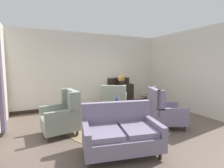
{
  "coord_description": "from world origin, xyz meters",
  "views": [
    {
      "loc": [
        -2.11,
        -3.83,
        1.71
      ],
      "look_at": [
        -0.03,
        0.61,
        1.13
      ],
      "focal_mm": 26.75,
      "sensor_mm": 36.0,
      "label": 1
    }
  ],
  "objects_px": {
    "settee": "(120,133)",
    "gramophone": "(123,78)",
    "side_table": "(147,104)",
    "porcelain_vase": "(117,105)",
    "coffee_table": "(115,113)",
    "armchair_near_sideboard": "(63,116)",
    "armchair_far_left": "(115,101)",
    "armchair_beside_settee": "(163,111)",
    "sideboard": "(121,93)"
  },
  "relations": [
    {
      "from": "settee",
      "to": "gramophone",
      "type": "relative_size",
      "value": 2.83
    },
    {
      "from": "settee",
      "to": "side_table",
      "type": "bearing_deg",
      "value": 52.57
    },
    {
      "from": "settee",
      "to": "porcelain_vase",
      "type": "bearing_deg",
      "value": 78.0
    },
    {
      "from": "coffee_table",
      "to": "gramophone",
      "type": "height_order",
      "value": "gramophone"
    },
    {
      "from": "armchair_near_sideboard",
      "to": "gramophone",
      "type": "relative_size",
      "value": 1.9
    },
    {
      "from": "armchair_far_left",
      "to": "gramophone",
      "type": "distance_m",
      "value": 1.41
    },
    {
      "from": "armchair_near_sideboard",
      "to": "settee",
      "type": "bearing_deg",
      "value": 25.9
    },
    {
      "from": "coffee_table",
      "to": "armchair_far_left",
      "type": "bearing_deg",
      "value": 64.87
    },
    {
      "from": "porcelain_vase",
      "to": "armchair_beside_settee",
      "type": "bearing_deg",
      "value": -29.87
    },
    {
      "from": "sideboard",
      "to": "side_table",
      "type": "bearing_deg",
      "value": -91.76
    },
    {
      "from": "coffee_table",
      "to": "settee",
      "type": "distance_m",
      "value": 1.44
    },
    {
      "from": "porcelain_vase",
      "to": "coffee_table",
      "type": "bearing_deg",
      "value": 154.0
    },
    {
      "from": "armchair_near_sideboard",
      "to": "gramophone",
      "type": "bearing_deg",
      "value": 118.79
    },
    {
      "from": "gramophone",
      "to": "armchair_beside_settee",
      "type": "bearing_deg",
      "value": -94.03
    },
    {
      "from": "armchair_beside_settee",
      "to": "sideboard",
      "type": "relative_size",
      "value": 1.0
    },
    {
      "from": "porcelain_vase",
      "to": "gramophone",
      "type": "xyz_separation_m",
      "value": [
        1.29,
        1.99,
        0.55
      ]
    },
    {
      "from": "porcelain_vase",
      "to": "settee",
      "type": "distance_m",
      "value": 1.46
    },
    {
      "from": "settee",
      "to": "armchair_beside_settee",
      "type": "height_order",
      "value": "armchair_beside_settee"
    },
    {
      "from": "side_table",
      "to": "coffee_table",
      "type": "bearing_deg",
      "value": -171.33
    },
    {
      "from": "armchair_near_sideboard",
      "to": "side_table",
      "type": "bearing_deg",
      "value": 86.74
    },
    {
      "from": "armchair_beside_settee",
      "to": "gramophone",
      "type": "xyz_separation_m",
      "value": [
        0.19,
        2.63,
        0.71
      ]
    },
    {
      "from": "coffee_table",
      "to": "armchair_beside_settee",
      "type": "bearing_deg",
      "value": -29.75
    },
    {
      "from": "armchair_beside_settee",
      "to": "armchair_near_sideboard",
      "type": "height_order",
      "value": "armchair_beside_settee"
    },
    {
      "from": "coffee_table",
      "to": "side_table",
      "type": "relative_size",
      "value": 1.29
    },
    {
      "from": "side_table",
      "to": "gramophone",
      "type": "bearing_deg",
      "value": 86.55
    },
    {
      "from": "side_table",
      "to": "armchair_beside_settee",
      "type": "bearing_deg",
      "value": -95.26
    },
    {
      "from": "porcelain_vase",
      "to": "armchair_far_left",
      "type": "distance_m",
      "value": 1.2
    },
    {
      "from": "armchair_far_left",
      "to": "side_table",
      "type": "bearing_deg",
      "value": 161.29
    },
    {
      "from": "armchair_far_left",
      "to": "armchair_near_sideboard",
      "type": "xyz_separation_m",
      "value": [
        -1.92,
        -1.04,
        0.02
      ]
    },
    {
      "from": "armchair_beside_settee",
      "to": "gramophone",
      "type": "bearing_deg",
      "value": 19.41
    },
    {
      "from": "porcelain_vase",
      "to": "side_table",
      "type": "relative_size",
      "value": 0.49
    },
    {
      "from": "armchair_near_sideboard",
      "to": "armchair_far_left",
      "type": "bearing_deg",
      "value": 111.88
    },
    {
      "from": "porcelain_vase",
      "to": "armchair_near_sideboard",
      "type": "bearing_deg",
      "value": 177.9
    },
    {
      "from": "armchair_beside_settee",
      "to": "gramophone",
      "type": "relative_size",
      "value": 2.0
    },
    {
      "from": "armchair_near_sideboard",
      "to": "sideboard",
      "type": "relative_size",
      "value": 0.95
    },
    {
      "from": "armchair_far_left",
      "to": "settee",
      "type": "bearing_deg",
      "value": 99.0
    },
    {
      "from": "coffee_table",
      "to": "side_table",
      "type": "bearing_deg",
      "value": 8.67
    },
    {
      "from": "settee",
      "to": "gramophone",
      "type": "distance_m",
      "value": 3.88
    },
    {
      "from": "armchair_near_sideboard",
      "to": "armchair_beside_settee",
      "type": "bearing_deg",
      "value": 68.42
    },
    {
      "from": "settee",
      "to": "side_table",
      "type": "height_order",
      "value": "settee"
    },
    {
      "from": "armchair_far_left",
      "to": "sideboard",
      "type": "bearing_deg",
      "value": -95.34
    },
    {
      "from": "side_table",
      "to": "gramophone",
      "type": "distance_m",
      "value": 1.93
    },
    {
      "from": "settee",
      "to": "armchair_beside_settee",
      "type": "xyz_separation_m",
      "value": [
        1.68,
        0.69,
        0.05
      ]
    },
    {
      "from": "armchair_beside_settee",
      "to": "armchair_near_sideboard",
      "type": "relative_size",
      "value": 1.05
    },
    {
      "from": "armchair_beside_settee",
      "to": "armchair_far_left",
      "type": "bearing_deg",
      "value": 43.72
    },
    {
      "from": "armchair_near_sideboard",
      "to": "side_table",
      "type": "xyz_separation_m",
      "value": [
        2.63,
        0.15,
        -0.01
      ]
    },
    {
      "from": "settee",
      "to": "armchair_beside_settee",
      "type": "distance_m",
      "value": 1.82
    },
    {
      "from": "armchair_beside_settee",
      "to": "gramophone",
      "type": "height_order",
      "value": "gramophone"
    },
    {
      "from": "side_table",
      "to": "gramophone",
      "type": "relative_size",
      "value": 1.3
    },
    {
      "from": "coffee_table",
      "to": "gramophone",
      "type": "bearing_deg",
      "value": 56.15
    }
  ]
}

